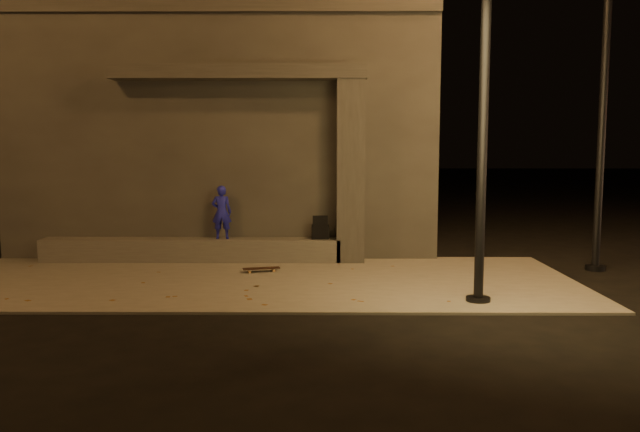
{
  "coord_description": "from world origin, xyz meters",
  "views": [
    {
      "loc": [
        1.18,
        -8.66,
        2.32
      ],
      "look_at": [
        1.11,
        2.0,
        1.14
      ],
      "focal_mm": 35.0,
      "sensor_mm": 36.0,
      "label": 1
    }
  ],
  "objects_px": {
    "backpack": "(320,231)",
    "street_lamp_0": "(486,16)",
    "skateboarder": "(222,212)",
    "skateboard": "(261,269)",
    "column": "(350,172)"
  },
  "relations": [
    {
      "from": "skateboarder",
      "to": "skateboard",
      "type": "height_order",
      "value": "skateboarder"
    },
    {
      "from": "column",
      "to": "skateboarder",
      "type": "distance_m",
      "value": 2.7
    },
    {
      "from": "skateboarder",
      "to": "skateboard",
      "type": "xyz_separation_m",
      "value": [
        0.9,
        -1.13,
        -0.93
      ]
    },
    {
      "from": "column",
      "to": "street_lamp_0",
      "type": "xyz_separation_m",
      "value": [
        1.78,
        -3.29,
        2.33
      ]
    },
    {
      "from": "skateboarder",
      "to": "column",
      "type": "bearing_deg",
      "value": 179.15
    },
    {
      "from": "skateboard",
      "to": "street_lamp_0",
      "type": "bearing_deg",
      "value": -46.32
    },
    {
      "from": "skateboarder",
      "to": "backpack",
      "type": "xyz_separation_m",
      "value": [
        1.98,
        -0.0,
        -0.37
      ]
    },
    {
      "from": "backpack",
      "to": "street_lamp_0",
      "type": "relative_size",
      "value": 0.07
    },
    {
      "from": "skateboarder",
      "to": "backpack",
      "type": "height_order",
      "value": "skateboarder"
    },
    {
      "from": "skateboarder",
      "to": "backpack",
      "type": "distance_m",
      "value": 2.01
    },
    {
      "from": "backpack",
      "to": "street_lamp_0",
      "type": "distance_m",
      "value": 5.37
    },
    {
      "from": "skateboarder",
      "to": "street_lamp_0",
      "type": "height_order",
      "value": "street_lamp_0"
    },
    {
      "from": "column",
      "to": "skateboard",
      "type": "relative_size",
      "value": 5.16
    },
    {
      "from": "column",
      "to": "backpack",
      "type": "distance_m",
      "value": 1.33
    },
    {
      "from": "backpack",
      "to": "street_lamp_0",
      "type": "xyz_separation_m",
      "value": [
        2.38,
        -3.29,
        3.52
      ]
    }
  ]
}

